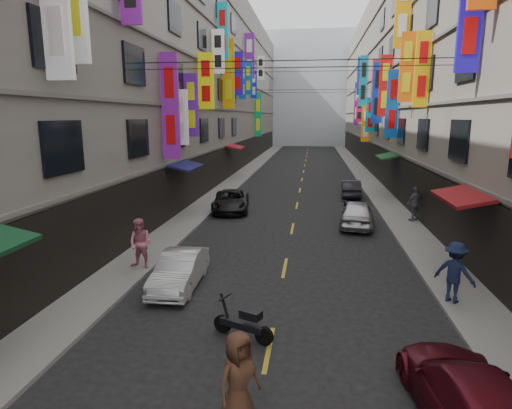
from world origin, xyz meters
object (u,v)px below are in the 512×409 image
(car_left_far, at_px, (231,201))
(car_right_far, at_px, (351,189))
(car_left_mid, at_px, (180,270))
(pedestrian_rnear, at_px, (455,272))
(scooter_crossing, at_px, (244,323))
(pedestrian_lfar, at_px, (141,243))
(pedestrian_crossing, at_px, (239,379))
(car_right_mid, at_px, (357,213))
(pedestrian_rfar, at_px, (415,204))
(car_right_near, at_px, (471,399))
(scooter_far_right, at_px, (347,210))

(car_left_far, height_order, car_right_far, car_left_far)
(car_left_mid, relative_size, car_right_far, 0.99)
(car_left_far, xyz_separation_m, pedestrian_rnear, (9.40, -12.38, 0.44))
(scooter_crossing, xyz_separation_m, car_left_mid, (-2.74, 3.18, 0.17))
(car_right_far, height_order, pedestrian_rnear, pedestrian_rnear)
(pedestrian_lfar, distance_m, pedestrian_rnear, 10.92)
(pedestrian_lfar, bearing_deg, pedestrian_rnear, 1.07)
(car_left_far, bearing_deg, pedestrian_crossing, -86.18)
(car_right_mid, height_order, pedestrian_rfar, pedestrian_rfar)
(car_left_mid, bearing_deg, car_right_near, -40.07)
(car_right_mid, bearing_deg, pedestrian_rfar, -152.11)
(scooter_crossing, distance_m, car_left_far, 15.65)
(scooter_crossing, height_order, car_right_mid, car_right_mid)
(car_left_mid, xyz_separation_m, car_right_far, (7.23, 17.97, 0.01))
(car_left_mid, distance_m, car_right_near, 9.52)
(car_left_mid, distance_m, pedestrian_crossing, 7.08)
(scooter_crossing, distance_m, pedestrian_rnear, 6.80)
(car_right_far, relative_size, pedestrian_crossing, 2.00)
(car_left_far, distance_m, pedestrian_lfar, 10.84)
(scooter_far_right, height_order, car_left_mid, car_left_mid)
(car_left_far, relative_size, car_right_far, 1.23)
(scooter_far_right, distance_m, pedestrian_rfar, 3.76)
(pedestrian_lfar, xyz_separation_m, pedestrian_rfar, (12.00, 9.10, 0.01))
(pedestrian_rfar, bearing_deg, car_right_mid, -8.97)
(scooter_far_right, xyz_separation_m, car_right_mid, (0.38, -2.13, 0.28))
(scooter_far_right, distance_m, pedestrian_lfar, 13.12)
(car_left_mid, distance_m, car_right_far, 19.37)
(scooter_crossing, height_order, car_right_far, car_right_far)
(car_right_far, bearing_deg, scooter_crossing, 79.59)
(car_left_far, bearing_deg, car_right_mid, -28.46)
(pedestrian_lfar, distance_m, pedestrian_rfar, 15.06)
(car_left_mid, xyz_separation_m, car_right_near, (7.45, -5.93, 0.03))
(car_left_mid, xyz_separation_m, pedestrian_crossing, (3.16, -6.33, 0.33))
(scooter_crossing, bearing_deg, pedestrian_rfar, -5.25)
(pedestrian_rnear, bearing_deg, scooter_far_right, -41.44)
(car_right_mid, distance_m, pedestrian_lfar, 11.84)
(scooter_far_right, distance_m, car_right_near, 17.38)
(scooter_crossing, xyz_separation_m, car_right_mid, (4.11, 12.47, 0.28))
(scooter_crossing, height_order, scooter_far_right, same)
(car_left_far, bearing_deg, pedestrian_rnear, -60.33)
(car_right_mid, relative_size, pedestrian_crossing, 2.25)
(scooter_far_right, bearing_deg, car_left_mid, 77.21)
(car_right_mid, bearing_deg, car_right_near, 99.68)
(car_right_near, relative_size, pedestrian_crossing, 2.36)
(car_left_far, bearing_deg, pedestrian_rfar, -16.30)
(scooter_far_right, height_order, car_right_mid, car_right_mid)
(pedestrian_rfar, bearing_deg, scooter_crossing, 32.42)
(car_left_mid, height_order, pedestrian_rnear, pedestrian_rnear)
(scooter_far_right, relative_size, car_right_near, 0.40)
(scooter_far_right, bearing_deg, scooter_crossing, 92.42)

